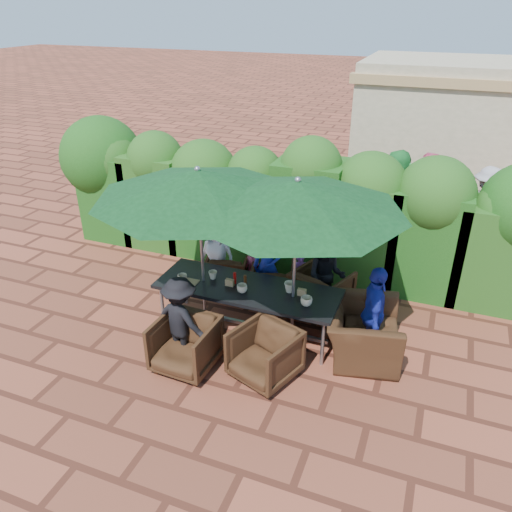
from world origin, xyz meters
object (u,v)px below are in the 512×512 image
(chair_far_left, at_px, (229,269))
(chair_near_right, at_px, (265,352))
(umbrella_left, at_px, (198,184))
(chair_near_left, at_px, (185,342))
(dining_table, at_px, (247,292))
(chair_far_right, at_px, (321,290))
(chair_far_mid, at_px, (273,281))
(umbrella_right, at_px, (297,196))
(chair_end_right, at_px, (363,325))

(chair_far_left, relative_size, chair_near_right, 0.91)
(umbrella_left, height_order, chair_near_left, umbrella_left)
(dining_table, distance_m, chair_far_left, 1.36)
(chair_far_left, bearing_deg, dining_table, 114.31)
(chair_near_left, distance_m, chair_near_right, 1.06)
(chair_far_left, xyz_separation_m, chair_far_right, (1.64, -0.18, 0.05))
(chair_near_left, bearing_deg, chair_far_right, 58.02)
(chair_far_left, bearing_deg, chair_far_right, 162.16)
(dining_table, bearing_deg, chair_far_mid, 86.41)
(chair_far_left, xyz_separation_m, chair_near_right, (1.35, -1.91, 0.04))
(umbrella_left, xyz_separation_m, chair_far_mid, (0.73, 0.98, -1.86))
(chair_near_left, relative_size, chair_near_right, 1.02)
(umbrella_right, bearing_deg, dining_table, -179.19)
(dining_table, relative_size, umbrella_left, 0.92)
(chair_far_left, distance_m, chair_far_right, 1.65)
(dining_table, xyz_separation_m, chair_far_left, (-0.77, 1.07, -0.33))
(dining_table, xyz_separation_m, chair_near_right, (0.58, -0.85, -0.29))
(dining_table, relative_size, chair_far_left, 3.75)
(dining_table, relative_size, chair_end_right, 2.36)
(umbrella_left, height_order, chair_end_right, umbrella_left)
(chair_far_left, bearing_deg, chair_far_mid, 159.20)
(umbrella_right, relative_size, chair_far_right, 3.53)
(chair_far_mid, distance_m, chair_end_right, 1.83)
(chair_far_left, bearing_deg, chair_near_left, 86.82)
(dining_table, bearing_deg, chair_end_right, 2.23)
(chair_far_mid, bearing_deg, umbrella_left, 36.84)
(umbrella_right, distance_m, chair_far_right, 2.02)
(umbrella_left, bearing_deg, chair_far_right, 31.19)
(chair_far_left, height_order, chair_far_right, chair_far_right)
(chair_near_right, bearing_deg, umbrella_right, 103.45)
(chair_far_mid, xyz_separation_m, chair_end_right, (1.60, -0.87, 0.14))
(umbrella_right, bearing_deg, umbrella_left, -177.67)
(dining_table, distance_m, chair_far_right, 1.27)
(umbrella_right, relative_size, chair_end_right, 2.54)
(chair_far_left, bearing_deg, chair_end_right, 146.00)
(umbrella_left, xyz_separation_m, chair_near_left, (0.21, -1.00, -1.82))
(chair_near_right, bearing_deg, chair_near_left, -149.22)
(dining_table, height_order, chair_end_right, chair_end_right)
(umbrella_left, bearing_deg, dining_table, 3.86)
(chair_far_left, relative_size, chair_far_mid, 1.00)
(umbrella_left, xyz_separation_m, umbrella_right, (1.35, 0.05, -0.00))
(chair_far_right, bearing_deg, dining_table, 66.53)
(chair_far_mid, relative_size, chair_near_left, 0.89)
(umbrella_left, height_order, chair_far_right, umbrella_left)
(dining_table, distance_m, umbrella_left, 1.68)
(chair_far_right, xyz_separation_m, chair_end_right, (0.79, -0.82, 0.09))
(chair_far_left, bearing_deg, umbrella_right, 132.29)
(chair_near_left, height_order, chair_end_right, chair_end_right)
(chair_near_right, bearing_deg, umbrella_left, 167.38)
(chair_end_right, bearing_deg, chair_far_right, 31.77)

